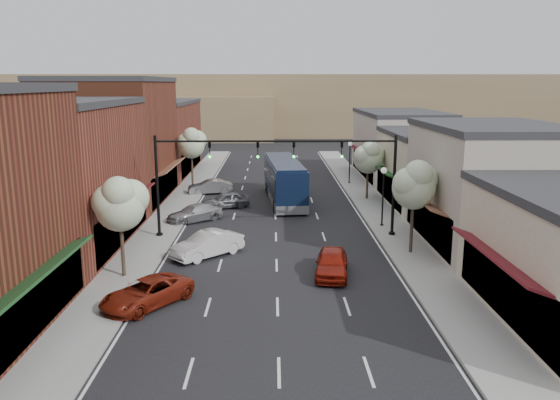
{
  "coord_description": "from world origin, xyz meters",
  "views": [
    {
      "loc": [
        -0.2,
        -28.19,
        10.37
      ],
      "look_at": [
        0.3,
        9.87,
        2.2
      ],
      "focal_mm": 35.0,
      "sensor_mm": 36.0,
      "label": 1
    }
  ],
  "objects_px": {
    "tree_right_far": "(369,156)",
    "red_hatchback": "(332,263)",
    "parked_car_a": "(147,293)",
    "tree_right_near": "(415,184)",
    "parked_car_d": "(226,200)",
    "lamp_post_near": "(383,187)",
    "parked_car_b": "(207,244)",
    "tree_left_far": "(192,143)",
    "coach_bus": "(284,180)",
    "parked_car_e": "(210,187)",
    "tree_left_near": "(120,202)",
    "signal_mast_left": "(192,171)",
    "lamp_post_far": "(350,156)",
    "parked_car_c": "(195,213)",
    "signal_mast_right": "(359,170)"
  },
  "relations": [
    {
      "from": "parked_car_b",
      "to": "parked_car_d",
      "type": "xyz_separation_m",
      "value": [
        0.0,
        13.18,
        -0.08
      ]
    },
    {
      "from": "signal_mast_right",
      "to": "tree_left_near",
      "type": "height_order",
      "value": "signal_mast_right"
    },
    {
      "from": "tree_right_far",
      "to": "red_hatchback",
      "type": "relative_size",
      "value": 1.27
    },
    {
      "from": "parked_car_a",
      "to": "signal_mast_left",
      "type": "bearing_deg",
      "value": 123.75
    },
    {
      "from": "signal_mast_left",
      "to": "coach_bus",
      "type": "bearing_deg",
      "value": 61.05
    },
    {
      "from": "parked_car_c",
      "to": "tree_right_near",
      "type": "bearing_deg",
      "value": 23.58
    },
    {
      "from": "lamp_post_near",
      "to": "lamp_post_far",
      "type": "bearing_deg",
      "value": 90.0
    },
    {
      "from": "signal_mast_right",
      "to": "signal_mast_left",
      "type": "height_order",
      "value": "same"
    },
    {
      "from": "tree_right_far",
      "to": "parked_car_e",
      "type": "xyz_separation_m",
      "value": [
        -14.55,
        3.08,
        -3.3
      ]
    },
    {
      "from": "red_hatchback",
      "to": "parked_car_e",
      "type": "height_order",
      "value": "red_hatchback"
    },
    {
      "from": "tree_right_far",
      "to": "parked_car_b",
      "type": "xyz_separation_m",
      "value": [
        -12.55,
        -16.22,
        -3.23
      ]
    },
    {
      "from": "tree_left_far",
      "to": "coach_bus",
      "type": "height_order",
      "value": "tree_left_far"
    },
    {
      "from": "coach_bus",
      "to": "tree_left_far",
      "type": "bearing_deg",
      "value": 139.89
    },
    {
      "from": "lamp_post_near",
      "to": "parked_car_b",
      "type": "height_order",
      "value": "lamp_post_near"
    },
    {
      "from": "lamp_post_near",
      "to": "coach_bus",
      "type": "bearing_deg",
      "value": 127.56
    },
    {
      "from": "lamp_post_near",
      "to": "red_hatchback",
      "type": "bearing_deg",
      "value": -115.0
    },
    {
      "from": "coach_bus",
      "to": "parked_car_d",
      "type": "distance_m",
      "value": 5.82
    },
    {
      "from": "tree_right_near",
      "to": "parked_car_c",
      "type": "xyz_separation_m",
      "value": [
        -14.55,
        8.46,
        -3.8
      ]
    },
    {
      "from": "lamp_post_far",
      "to": "tree_left_far",
      "type": "bearing_deg",
      "value": -172.7
    },
    {
      "from": "tree_right_far",
      "to": "lamp_post_far",
      "type": "distance_m",
      "value": 8.13
    },
    {
      "from": "tree_left_far",
      "to": "parked_car_a",
      "type": "relative_size",
      "value": 1.31
    },
    {
      "from": "lamp_post_far",
      "to": "red_hatchback",
      "type": "xyz_separation_m",
      "value": [
        -4.79,
        -27.77,
        -2.28
      ]
    },
    {
      "from": "lamp_post_near",
      "to": "parked_car_c",
      "type": "bearing_deg",
      "value": 172.24
    },
    {
      "from": "parked_car_c",
      "to": "parked_car_d",
      "type": "xyz_separation_m",
      "value": [
        2.0,
        4.5,
        0.04
      ]
    },
    {
      "from": "signal_mast_left",
      "to": "red_hatchback",
      "type": "bearing_deg",
      "value": -41.97
    },
    {
      "from": "lamp_post_near",
      "to": "coach_bus",
      "type": "distance_m",
      "value": 11.53
    },
    {
      "from": "tree_left_near",
      "to": "lamp_post_far",
      "type": "relative_size",
      "value": 1.28
    },
    {
      "from": "lamp_post_near",
      "to": "parked_car_a",
      "type": "distance_m",
      "value": 20.14
    },
    {
      "from": "parked_car_b",
      "to": "lamp_post_far",
      "type": "bearing_deg",
      "value": 109.88
    },
    {
      "from": "tree_right_far",
      "to": "parked_car_a",
      "type": "distance_m",
      "value": 28.04
    },
    {
      "from": "signal_mast_right",
      "to": "parked_car_d",
      "type": "relative_size",
      "value": 2.05
    },
    {
      "from": "parked_car_a",
      "to": "parked_car_b",
      "type": "distance_m",
      "value": 7.78
    },
    {
      "from": "tree_left_near",
      "to": "lamp_post_far",
      "type": "xyz_separation_m",
      "value": [
        16.05,
        28.06,
        -1.22
      ]
    },
    {
      "from": "lamp_post_far",
      "to": "parked_car_c",
      "type": "xyz_separation_m",
      "value": [
        -14.0,
        -15.59,
        -2.36
      ]
    },
    {
      "from": "tree_left_near",
      "to": "parked_car_e",
      "type": "relative_size",
      "value": 1.36
    },
    {
      "from": "tree_right_near",
      "to": "parked_car_d",
      "type": "distance_m",
      "value": 18.43
    },
    {
      "from": "parked_car_b",
      "to": "red_hatchback",
      "type": "bearing_deg",
      "value": 20.33
    },
    {
      "from": "lamp_post_far",
      "to": "parked_car_e",
      "type": "height_order",
      "value": "lamp_post_far"
    },
    {
      "from": "tree_left_far",
      "to": "red_hatchback",
      "type": "relative_size",
      "value": 1.43
    },
    {
      "from": "lamp_post_near",
      "to": "parked_car_b",
      "type": "distance_m",
      "value": 13.96
    },
    {
      "from": "red_hatchback",
      "to": "lamp_post_near",
      "type": "bearing_deg",
      "value": 72.72
    },
    {
      "from": "tree_right_far",
      "to": "lamp_post_near",
      "type": "bearing_deg",
      "value": -93.31
    },
    {
      "from": "tree_left_far",
      "to": "signal_mast_left",
      "type": "bearing_deg",
      "value": -81.65
    },
    {
      "from": "parked_car_b",
      "to": "tree_right_near",
      "type": "bearing_deg",
      "value": 47.17
    },
    {
      "from": "coach_bus",
      "to": "lamp_post_near",
      "type": "bearing_deg",
      "value": -57.55
    },
    {
      "from": "tree_right_near",
      "to": "parked_car_a",
      "type": "xyz_separation_m",
      "value": [
        -14.55,
        -7.73,
        -3.8
      ]
    },
    {
      "from": "tree_left_far",
      "to": "parked_car_b",
      "type": "distance_m",
      "value": 22.91
    },
    {
      "from": "signal_mast_left",
      "to": "parked_car_b",
      "type": "bearing_deg",
      "value": -71.59
    },
    {
      "from": "red_hatchback",
      "to": "parked_car_b",
      "type": "height_order",
      "value": "parked_car_b"
    },
    {
      "from": "coach_bus",
      "to": "parked_car_c",
      "type": "bearing_deg",
      "value": -139.32
    }
  ]
}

